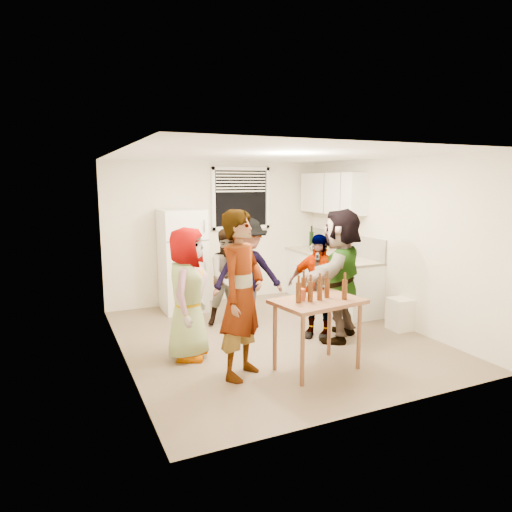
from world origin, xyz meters
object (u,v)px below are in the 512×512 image
kettle (316,251)px  serving_table (316,369)px  blue_cup (352,262)px  guest_grey (189,357)px  guest_back_right (248,327)px  wine_bottle (311,248)px  guest_back_left (230,324)px  beer_bottle_counter (344,259)px  guest_black (317,337)px  red_cup (301,300)px  refrigerator (183,260)px  guest_stripe (242,375)px  beer_bottle_table (319,300)px  trash_bin (401,313)px  guest_orange (339,338)px

kettle → serving_table: size_ratio=0.23×
blue_cup → serving_table: (-1.61, -1.55, -0.90)m
guest_grey → guest_back_right: guest_back_right is taller
wine_bottle → guest_back_left: wine_bottle is taller
beer_bottle_counter → guest_black: beer_bottle_counter is taller
kettle → guest_grey: (-2.91, -1.77, -0.90)m
wine_bottle → red_cup: (-1.95, -3.01, -0.07)m
refrigerator → guest_stripe: (-0.12, -2.86, -0.85)m
guest_stripe → guest_back_right: 1.72m
serving_table → guest_back_left: serving_table is taller
guest_stripe → guest_back_left: (0.55, 1.81, 0.00)m
beer_bottle_table → trash_bin: bearing=21.5°
kettle → wine_bottle: 0.33m
trash_bin → guest_orange: bearing=176.9°
guest_black → kettle: bearing=107.4°
kettle → guest_grey: bearing=-152.1°
wine_bottle → blue_cup: (-0.16, -1.51, 0.00)m
guest_stripe → wine_bottle: bearing=9.6°
red_cup → refrigerator: bearing=100.3°
beer_bottle_counter → guest_grey: bearing=-164.2°
beer_bottle_table → guest_grey: 1.81m
refrigerator → guest_back_right: 1.68m
refrigerator → guest_back_right: refrigerator is taller
trash_bin → guest_back_right: size_ratio=0.29×
blue_cup → guest_black: bearing=-149.4°
guest_stripe → beer_bottle_table: bearing=-52.3°
wine_bottle → guest_stripe: bearing=-132.4°
refrigerator → guest_orange: 2.91m
guest_back_left → guest_back_right: guest_back_right is taller
guest_stripe → red_cup: bearing=-49.9°
red_cup → guest_black: bearing=48.7°
kettle → guest_back_right: kettle is taller
wine_bottle → guest_back_left: bearing=-152.8°
blue_cup → guest_back_left: bearing=166.6°
kettle → guest_orange: 2.31m
guest_back_left → guest_black: size_ratio=1.00×
beer_bottle_table → red_cup: 0.21m
wine_bottle → blue_cup: size_ratio=2.44×
blue_cup → guest_back_left: size_ratio=0.09×
blue_cup → wine_bottle: bearing=84.1°
guest_back_right → beer_bottle_counter: bearing=8.6°
trash_bin → red_cup: (-2.08, -0.66, 0.58)m
beer_bottle_counter → guest_stripe: size_ratio=0.11×
blue_cup → guest_grey: 3.05m
blue_cup → guest_grey: size_ratio=0.08×
trash_bin → serving_table: bearing=-159.1°
blue_cup → guest_back_right: (-1.72, 0.20, -0.90)m
kettle → wine_bottle: size_ratio=0.72×
guest_back_left → guest_orange: 1.68m
refrigerator → beer_bottle_counter: bearing=-28.5°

